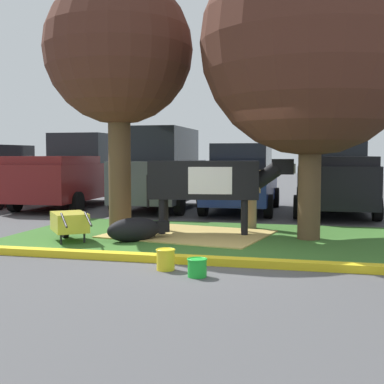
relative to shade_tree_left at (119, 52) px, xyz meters
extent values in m
plane|color=#4C4C4F|center=(2.61, -2.51, -3.95)|extent=(80.00, 80.00, 0.00)
cube|color=#386B28|center=(2.06, -0.53, -3.94)|extent=(8.01, 4.66, 0.02)
cube|color=yellow|center=(2.06, -3.01, -3.89)|extent=(9.21, 0.24, 0.12)
cube|color=tan|center=(1.65, -0.29, -3.92)|extent=(3.59, 2.95, 0.04)
cylinder|color=brown|center=(0.00, 0.00, -2.52)|extent=(0.49, 0.49, 2.86)
sphere|color=#4C281E|center=(0.00, 0.00, 0.05)|extent=(3.25, 3.25, 3.25)
cylinder|color=brown|center=(4.12, -0.26, -2.78)|extent=(0.45, 0.45, 2.33)
sphere|color=#4C281E|center=(4.12, -0.26, -0.08)|extent=(4.38, 4.38, 4.38)
cube|color=black|center=(1.93, -0.09, -2.77)|extent=(2.38, 1.05, 0.80)
cube|color=white|center=(2.08, -0.06, -2.77)|extent=(1.00, 0.85, 0.56)
cylinder|color=black|center=(3.25, 0.12, -2.67)|extent=(0.68, 0.42, 0.58)
cube|color=black|center=(3.56, 0.17, -2.49)|extent=(0.48, 0.33, 0.32)
cube|color=white|center=(3.76, 0.20, -2.53)|extent=(0.15, 0.22, 0.20)
cylinder|color=black|center=(2.75, 0.29, -3.56)|extent=(0.14, 0.14, 0.77)
cylinder|color=black|center=(2.83, -0.19, -3.56)|extent=(0.14, 0.14, 0.77)
cylinder|color=black|center=(1.04, 0.02, -3.56)|extent=(0.14, 0.14, 0.77)
cylinder|color=black|center=(1.12, -0.46, -3.56)|extent=(0.14, 0.14, 0.77)
cylinder|color=black|center=(0.75, -0.27, -3.02)|extent=(0.06, 0.06, 0.70)
ellipsoid|color=black|center=(0.81, -1.33, -3.71)|extent=(1.12, 1.11, 0.48)
cube|color=black|center=(1.24, -0.91, -3.69)|extent=(0.34, 0.34, 0.22)
cube|color=silver|center=(1.33, -0.82, -3.69)|extent=(0.11, 0.11, 0.16)
cylinder|color=black|center=(0.94, -0.95, -3.89)|extent=(0.32, 0.32, 0.10)
cylinder|color=#9E7F5B|center=(2.80, 1.01, -3.55)|extent=(0.26, 0.26, 0.80)
cylinder|color=#9E7F5B|center=(2.80, 1.01, -2.88)|extent=(0.34, 0.34, 0.55)
sphere|color=tan|center=(2.80, 1.01, -2.49)|extent=(0.22, 0.22, 0.22)
cylinder|color=#9E7F5B|center=(2.99, 0.89, -2.85)|extent=(0.09, 0.09, 0.52)
cylinder|color=#9E7F5B|center=(2.61, 1.12, -2.85)|extent=(0.09, 0.09, 0.52)
cube|color=gold|center=(-0.39, -1.67, -3.55)|extent=(1.03, 1.08, 0.36)
cylinder|color=black|center=(-0.69, -1.27, -3.77)|extent=(0.30, 0.35, 0.36)
cylinder|color=black|center=(-0.38, -2.04, -3.83)|extent=(0.04, 0.04, 0.24)
cylinder|color=black|center=(-0.03, -1.77, -3.83)|extent=(0.04, 0.04, 0.24)
cylinder|color=black|center=(-0.16, -2.32, -3.43)|extent=(0.36, 0.44, 0.23)
cylinder|color=black|center=(0.19, -2.05, -3.43)|extent=(0.36, 0.44, 0.23)
cylinder|color=yellow|center=(2.13, -3.55, -3.79)|extent=(0.27, 0.27, 0.30)
torus|color=yellow|center=(2.13, -3.55, -3.64)|extent=(0.29, 0.29, 0.02)
cylinder|color=green|center=(2.68, -3.85, -3.82)|extent=(0.27, 0.27, 0.25)
torus|color=green|center=(2.68, -3.85, -3.70)|extent=(0.29, 0.29, 0.02)
cylinder|color=black|center=(-5.33, 5.95, -3.63)|extent=(0.23, 0.64, 0.64)
cube|color=maroon|center=(-3.53, 4.64, -3.08)|extent=(2.10, 5.44, 1.10)
cube|color=black|center=(-3.55, 5.59, -2.03)|extent=(1.87, 1.83, 1.00)
cube|color=maroon|center=(-3.51, 3.43, -2.41)|extent=(1.95, 2.73, 0.24)
cylinder|color=black|center=(-4.56, 6.38, -3.63)|extent=(0.23, 0.64, 0.64)
cylinder|color=black|center=(-2.56, 6.42, -3.63)|extent=(0.23, 0.64, 0.64)
cylinder|color=black|center=(-4.50, 2.87, -3.63)|extent=(0.23, 0.64, 0.64)
cylinder|color=black|center=(-2.50, 2.91, -3.63)|extent=(0.23, 0.64, 0.64)
cube|color=#4C5156|center=(-0.46, 4.60, -3.03)|extent=(1.98, 4.63, 1.20)
cube|color=black|center=(-0.46, 4.60, -1.93)|extent=(1.73, 3.23, 1.00)
cylinder|color=black|center=(-1.43, 6.08, -3.63)|extent=(0.23, 0.64, 0.64)
cylinder|color=black|center=(0.47, 6.11, -3.63)|extent=(0.23, 0.64, 0.64)
cylinder|color=black|center=(-1.38, 3.09, -3.63)|extent=(0.23, 0.64, 0.64)
cylinder|color=black|center=(0.52, 3.12, -3.63)|extent=(0.23, 0.64, 0.64)
cube|color=navy|center=(2.07, 4.59, -3.18)|extent=(1.88, 4.43, 0.90)
cube|color=black|center=(2.07, 4.59, -2.33)|extent=(1.62, 2.23, 0.80)
cylinder|color=black|center=(1.15, 6.00, -3.63)|extent=(0.23, 0.64, 0.64)
cylinder|color=black|center=(2.95, 6.03, -3.63)|extent=(0.23, 0.64, 0.64)
cylinder|color=black|center=(1.20, 3.14, -3.63)|extent=(0.23, 0.64, 0.64)
cylinder|color=black|center=(3.00, 3.17, -3.63)|extent=(0.23, 0.64, 0.64)
cube|color=black|center=(4.74, 4.91, -3.08)|extent=(2.10, 5.44, 1.10)
cube|color=black|center=(4.72, 5.85, -2.03)|extent=(1.87, 1.83, 1.00)
cube|color=black|center=(4.76, 3.69, -2.41)|extent=(1.95, 2.73, 0.24)
cylinder|color=black|center=(3.71, 6.64, -3.63)|extent=(0.23, 0.64, 0.64)
cylinder|color=black|center=(5.71, 6.68, -3.63)|extent=(0.23, 0.64, 0.64)
cylinder|color=black|center=(3.77, 3.13, -3.63)|extent=(0.23, 0.64, 0.64)
cylinder|color=black|center=(5.77, 3.17, -3.63)|extent=(0.23, 0.64, 0.64)
camera|label=1|loc=(4.31, -10.79, -2.24)|focal=48.50mm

